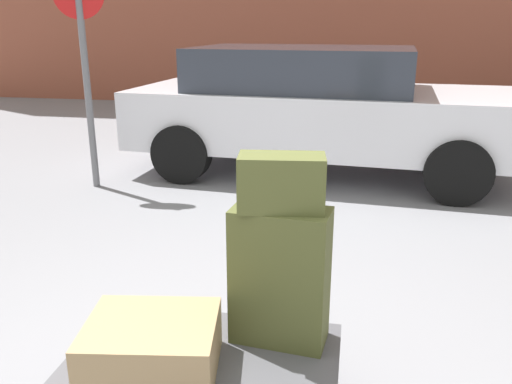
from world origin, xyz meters
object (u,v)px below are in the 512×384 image
suitcase_olive_stacked_top (280,276)px  duffel_bag_olive_topmost_pile (281,183)px  bollard_kerb_near (451,107)px  suitcase_tan_rear_right (152,347)px  no_parking_sign (84,55)px  luggage_cart (203,374)px  parked_car (319,107)px

suitcase_olive_stacked_top → duffel_bag_olive_topmost_pile: duffel_bag_olive_topmost_pile is taller
suitcase_olive_stacked_top → bollard_kerb_near: (1.82, 7.03, -0.28)m
suitcase_tan_rear_right → no_parking_sign: bearing=111.8°
duffel_bag_olive_topmost_pile → no_parking_sign: size_ratio=0.16×
luggage_cart → bollard_kerb_near: 7.54m
suitcase_tan_rear_right → duffel_bag_olive_topmost_pile: bearing=25.9°
suitcase_olive_stacked_top → suitcase_tan_rear_right: (-0.46, -0.32, -0.19)m
duffel_bag_olive_topmost_pile → parked_car: parked_car is taller
luggage_cart → suitcase_olive_stacked_top: suitcase_olive_stacked_top is taller
parked_car → duffel_bag_olive_topmost_pile: bearing=-88.0°
duffel_bag_olive_topmost_pile → no_parking_sign: (-2.42, 2.99, 0.31)m
suitcase_olive_stacked_top → no_parking_sign: no_parking_sign is taller
suitcase_tan_rear_right → no_parking_sign: size_ratio=0.23×
suitcase_tan_rear_right → bollard_kerb_near: size_ratio=0.70×
bollard_kerb_near → suitcase_tan_rear_right: bearing=-107.2°
duffel_bag_olive_topmost_pile → bollard_kerb_near: 7.30m
luggage_cart → duffel_bag_olive_topmost_pile: 0.87m
luggage_cart → parked_car: size_ratio=0.25×
luggage_cart → parked_car: 4.30m
bollard_kerb_near → no_parking_sign: bearing=-136.3°
suitcase_tan_rear_right → bollard_kerb_near: 7.70m
suitcase_tan_rear_right → bollard_kerb_near: bollard_kerb_near is taller
bollard_kerb_near → parked_car: bearing=-123.4°
luggage_cart → suitcase_olive_stacked_top: (0.29, 0.21, 0.38)m
bollard_kerb_near → no_parking_sign: 5.94m
bollard_kerb_near → suitcase_olive_stacked_top: bearing=-104.5°
luggage_cart → parked_car: bearing=88.0°
suitcase_olive_stacked_top → duffel_bag_olive_topmost_pile: size_ratio=1.75×
suitcase_olive_stacked_top → suitcase_tan_rear_right: bearing=-139.2°
no_parking_sign → suitcase_tan_rear_right: bearing=-59.4°
no_parking_sign → suitcase_olive_stacked_top: bearing=-51.0°
suitcase_olive_stacked_top → suitcase_tan_rear_right: 0.60m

